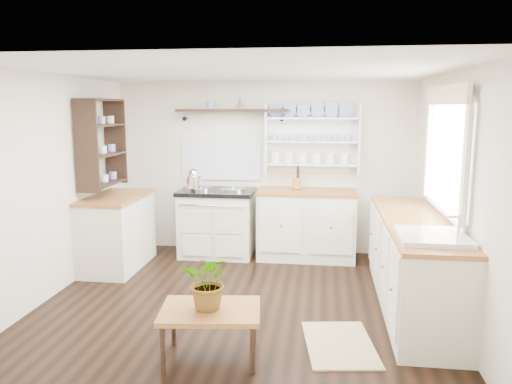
# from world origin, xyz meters

# --- Properties ---
(floor) EXTENTS (4.00, 3.80, 0.01)m
(floor) POSITION_xyz_m (0.00, 0.00, 0.00)
(floor) COLOR black
(floor) RESTS_ON ground
(wall_back) EXTENTS (4.00, 0.02, 2.30)m
(wall_back) POSITION_xyz_m (0.00, 1.90, 1.15)
(wall_back) COLOR silver
(wall_back) RESTS_ON ground
(wall_right) EXTENTS (0.02, 3.80, 2.30)m
(wall_right) POSITION_xyz_m (2.00, 0.00, 1.15)
(wall_right) COLOR silver
(wall_right) RESTS_ON ground
(wall_left) EXTENTS (0.02, 3.80, 2.30)m
(wall_left) POSITION_xyz_m (-2.00, 0.00, 1.15)
(wall_left) COLOR silver
(wall_left) RESTS_ON ground
(ceiling) EXTENTS (4.00, 3.80, 0.01)m
(ceiling) POSITION_xyz_m (0.00, 0.00, 2.30)
(ceiling) COLOR white
(ceiling) RESTS_ON wall_back
(window) EXTENTS (0.08, 1.55, 1.22)m
(window) POSITION_xyz_m (1.95, 0.15, 1.56)
(window) COLOR white
(window) RESTS_ON wall_right
(aga_cooker) EXTENTS (0.99, 0.69, 0.92)m
(aga_cooker) POSITION_xyz_m (-0.58, 1.57, 0.45)
(aga_cooker) COLOR silver
(aga_cooker) RESTS_ON floor
(back_cabinets) EXTENTS (1.27, 0.63, 0.90)m
(back_cabinets) POSITION_xyz_m (0.60, 1.60, 0.46)
(back_cabinets) COLOR beige
(back_cabinets) RESTS_ON floor
(right_cabinets) EXTENTS (0.62, 2.43, 0.90)m
(right_cabinets) POSITION_xyz_m (1.70, 0.10, 0.46)
(right_cabinets) COLOR beige
(right_cabinets) RESTS_ON floor
(belfast_sink) EXTENTS (0.55, 0.60, 0.45)m
(belfast_sink) POSITION_xyz_m (1.70, -0.65, 0.80)
(belfast_sink) COLOR white
(belfast_sink) RESTS_ON right_cabinets
(left_cabinets) EXTENTS (0.62, 1.13, 0.90)m
(left_cabinets) POSITION_xyz_m (-1.70, 0.90, 0.46)
(left_cabinets) COLOR beige
(left_cabinets) RESTS_ON floor
(plate_rack) EXTENTS (1.20, 0.22, 0.90)m
(plate_rack) POSITION_xyz_m (0.65, 1.86, 1.56)
(plate_rack) COLOR white
(plate_rack) RESTS_ON wall_back
(high_shelf) EXTENTS (1.50, 0.29, 0.16)m
(high_shelf) POSITION_xyz_m (-0.40, 1.78, 1.91)
(high_shelf) COLOR black
(high_shelf) RESTS_ON wall_back
(left_shelving) EXTENTS (0.28, 0.80, 1.05)m
(left_shelving) POSITION_xyz_m (-1.84, 0.90, 1.55)
(left_shelving) COLOR black
(left_shelving) RESTS_ON wall_left
(kettle) EXTENTS (0.20, 0.20, 0.24)m
(kettle) POSITION_xyz_m (-0.86, 1.45, 1.05)
(kettle) COLOR silver
(kettle) RESTS_ON aga_cooker
(utensil_crock) EXTENTS (0.12, 0.12, 0.14)m
(utensil_crock) POSITION_xyz_m (0.47, 1.68, 0.98)
(utensil_crock) COLOR #A9793E
(utensil_crock) RESTS_ON back_cabinets
(center_table) EXTENTS (0.83, 0.64, 0.42)m
(center_table) POSITION_xyz_m (-0.05, -1.19, 0.37)
(center_table) COLOR brown
(center_table) RESTS_ON floor
(potted_plant) EXTENTS (0.43, 0.38, 0.45)m
(potted_plant) POSITION_xyz_m (-0.05, -1.19, 0.64)
(potted_plant) COLOR #3F7233
(potted_plant) RESTS_ON center_table
(floor_rug) EXTENTS (0.67, 0.92, 0.02)m
(floor_rug) POSITION_xyz_m (0.97, -0.83, 0.01)
(floor_rug) COLOR #8A7750
(floor_rug) RESTS_ON floor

